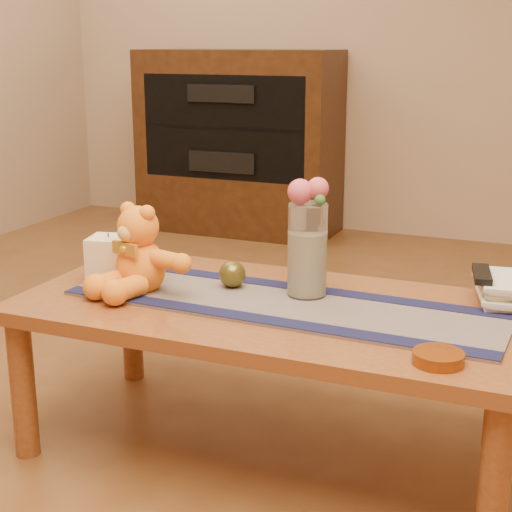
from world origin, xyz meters
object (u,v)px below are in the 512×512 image
at_px(glass_vase, 307,250).
at_px(bronze_ball, 232,274).
at_px(teddy_bear, 140,249).
at_px(amber_dish, 438,358).
at_px(book_bottom, 480,299).
at_px(pillar_candle, 109,259).
at_px(tv_remote, 482,274).

relative_size(glass_vase, bronze_ball, 3.34).
xyz_separation_m(teddy_bear, glass_vase, (0.46, 0.13, 0.01)).
bearing_deg(teddy_bear, bronze_ball, 41.30).
bearing_deg(amber_dish, book_bottom, 86.28).
bearing_deg(book_bottom, teddy_bear, -177.22).
distance_m(teddy_bear, pillar_candle, 0.14).
height_order(glass_vase, bronze_ball, glass_vase).
height_order(teddy_bear, amber_dish, teddy_bear).
xyz_separation_m(teddy_bear, book_bottom, (0.91, 0.27, -0.12)).
bearing_deg(glass_vase, teddy_bear, -164.23).
bearing_deg(amber_dish, tv_remote, 85.97).
distance_m(glass_vase, bronze_ball, 0.24).
bearing_deg(glass_vase, book_bottom, 17.32).
height_order(bronze_ball, tv_remote, tv_remote).
distance_m(pillar_candle, amber_dish, 1.04).
distance_m(bronze_ball, tv_remote, 0.70).
bearing_deg(pillar_candle, glass_vase, 9.68).
distance_m(book_bottom, tv_remote, 0.08).
bearing_deg(teddy_bear, book_bottom, 32.07).
bearing_deg(teddy_bear, amber_dish, 2.82).
bearing_deg(book_bottom, pillar_candle, 179.32).
distance_m(bronze_ball, book_bottom, 0.70).
xyz_separation_m(bronze_ball, book_bottom, (0.68, 0.16, -0.04)).
xyz_separation_m(glass_vase, tv_remote, (0.46, 0.13, -0.05)).
height_order(bronze_ball, book_bottom, bronze_ball).
distance_m(pillar_candle, tv_remote, 1.07).
bearing_deg(tv_remote, pillar_candle, -178.22).
height_order(teddy_bear, tv_remote, teddy_bear).
relative_size(book_bottom, tv_remote, 1.39).
height_order(glass_vase, amber_dish, glass_vase).
xyz_separation_m(teddy_bear, amber_dish, (0.88, -0.20, -0.11)).
relative_size(pillar_candle, bronze_ball, 1.73).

